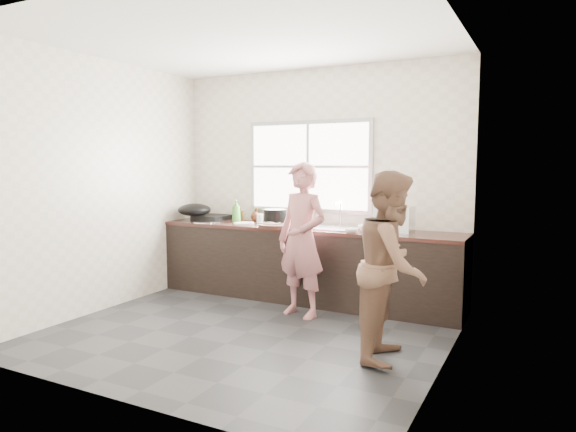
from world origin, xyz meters
The scene contains 30 objects.
floor centered at (0.00, 0.00, -0.01)m, with size 3.60×3.20×0.01m, color #2C2C2F.
ceiling centered at (0.00, 0.00, 2.71)m, with size 3.60×3.20×0.01m, color silver.
wall_back centered at (0.00, 1.60, 1.35)m, with size 3.60×0.01×2.70m, color silver.
wall_left centered at (-1.80, 0.00, 1.35)m, with size 0.01×3.20×2.70m, color beige.
wall_right centered at (1.80, 0.00, 1.35)m, with size 0.01×3.20×2.70m, color beige.
wall_front centered at (0.00, -1.60, 1.35)m, with size 3.60×0.01×2.70m, color beige.
cabinet centered at (0.00, 1.29, 0.41)m, with size 3.60×0.62×0.82m, color black.
countertop centered at (0.00, 1.29, 0.84)m, with size 3.60×0.64×0.04m, color #321914.
sink centered at (0.35, 1.29, 0.86)m, with size 0.55×0.45×0.02m, color silver.
faucet centered at (0.35, 1.49, 1.01)m, with size 0.02×0.02×0.30m, color silver.
window_frame centered at (-0.10, 1.59, 1.55)m, with size 1.60×0.05×1.10m, color #9EA0A5.
window_glazing centered at (-0.10, 1.57, 1.55)m, with size 1.50×0.01×1.00m, color white.
woman centered at (0.23, 0.72, 0.75)m, with size 0.55×0.36×1.50m, color #C6777A.
person_side centered at (1.39, -0.01, 0.77)m, with size 0.75×0.58×1.53m, color brown.
cutting_board centered at (-0.26, 1.08, 0.88)m, with size 0.44×0.44×0.04m, color black.
cleaver centered at (-0.36, 1.16, 0.90)m, with size 0.17×0.09×0.01m, color silver.
bowl_mince centered at (-0.36, 1.08, 0.89)m, with size 0.22×0.22×0.05m, color silver.
bowl_crabs centered at (0.77, 1.25, 0.89)m, with size 0.18×0.18×0.06m, color silver.
bowl_held centered at (0.64, 1.08, 0.89)m, with size 0.18×0.18×0.06m, color white.
black_pot centered at (-0.37, 1.24, 0.96)m, with size 0.27×0.27×0.19m, color black.
plate_food centered at (-0.77, 1.18, 0.87)m, with size 0.25×0.25×0.02m, color white.
bottle_green centered at (-0.95, 1.29, 1.00)m, with size 0.11×0.11×0.28m, color #3F8F2F.
bottle_brown_tall centered at (-0.97, 1.43, 0.95)m, with size 0.08×0.08×0.17m, color #412510.
bottle_brown_short centered at (-0.80, 1.52, 0.94)m, with size 0.12×0.12×0.15m, color #3E1A0F.
glass_jar centered at (-0.66, 1.38, 0.92)m, with size 0.08×0.08×0.11m, color white.
burner centered at (-1.39, 1.43, 0.89)m, with size 0.41×0.41×0.06m, color black.
wok centered at (-1.53, 1.22, 1.00)m, with size 0.42×0.42×0.16m, color black.
dish_rack centered at (1.05, 1.23, 1.00)m, with size 0.38×0.27×0.29m, color silver.
pot_lid_left centered at (-1.29, 1.10, 0.87)m, with size 0.28×0.28×0.01m, color silver.
pot_lid_right centered at (-1.23, 1.22, 0.87)m, with size 0.24×0.24×0.01m, color #A4A6AB.
Camera 1 is at (2.49, -4.02, 1.59)m, focal length 32.00 mm.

